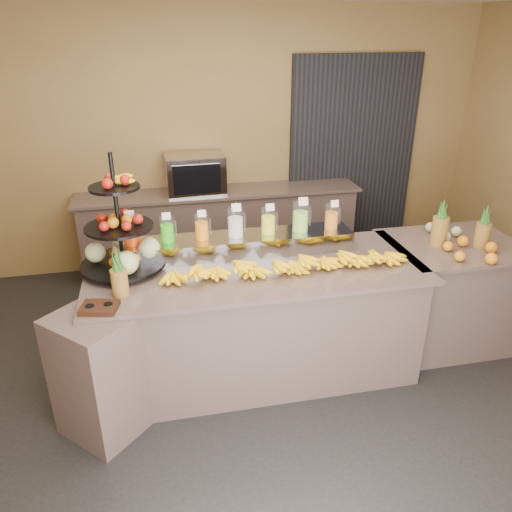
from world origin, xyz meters
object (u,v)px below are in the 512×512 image
object	(u,v)px
condiment_caddy	(99,308)
oven_warmer	(195,174)
fruit_stand	(127,241)
banana_heap	(287,261)
pitcher_tray	(236,245)
right_fruit_pile	(465,242)

from	to	relation	value
condiment_caddy	oven_warmer	bearing A→B (deg)	70.13
fruit_stand	oven_warmer	world-z (taller)	fruit_stand
banana_heap	condiment_caddy	world-z (taller)	banana_heap
fruit_stand	condiment_caddy	size ratio (longest dim) A/B	3.86
pitcher_tray	banana_heap	size ratio (longest dim) A/B	1.00
right_fruit_pile	oven_warmer	distance (m)	2.78
condiment_caddy	right_fruit_pile	size ratio (longest dim) A/B	0.50
pitcher_tray	condiment_caddy	distance (m)	1.20
condiment_caddy	oven_warmer	xyz separation A→B (m)	(0.84, 2.34, 0.19)
banana_heap	pitcher_tray	bearing A→B (deg)	131.08
condiment_caddy	oven_warmer	distance (m)	2.49
oven_warmer	banana_heap	bearing A→B (deg)	-79.13
pitcher_tray	oven_warmer	xyz separation A→B (m)	(-0.15, 1.67, 0.13)
pitcher_tray	right_fruit_pile	size ratio (longest dim) A/B	4.10
condiment_caddy	banana_heap	bearing A→B (deg)	12.92
banana_heap	right_fruit_pile	xyz separation A→B (m)	(1.47, 0.05, 0.01)
fruit_stand	oven_warmer	size ratio (longest dim) A/B	1.42
fruit_stand	right_fruit_pile	xyz separation A→B (m)	(2.61, -0.21, -0.15)
condiment_caddy	pitcher_tray	bearing A→B (deg)	33.90
banana_heap	condiment_caddy	xyz separation A→B (m)	(-1.31, -0.30, -0.05)
condiment_caddy	oven_warmer	size ratio (longest dim) A/B	0.37
banana_heap	fruit_stand	size ratio (longest dim) A/B	2.12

